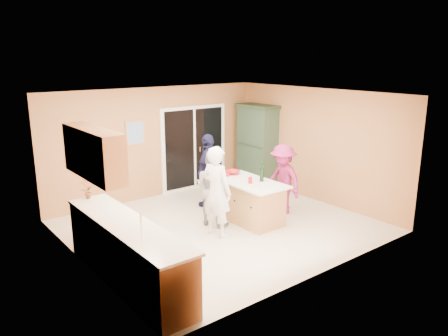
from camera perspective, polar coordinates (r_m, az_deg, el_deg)
floor at (r=8.78m, az=-0.37°, el=-7.57°), size 5.50×5.50×0.00m
ceiling at (r=8.17m, az=-0.40°, el=9.59°), size 5.50×5.00×0.10m
wall_back at (r=10.43m, az=-8.82°, el=3.27°), size 5.50×0.10×2.60m
wall_front at (r=6.65m, az=12.91°, el=-3.36°), size 5.50×0.10×2.60m
wall_left at (r=7.10m, az=-18.25°, el=-2.60°), size 0.10×5.00×2.60m
wall_right at (r=10.25m, az=11.89°, el=2.94°), size 0.10×5.00×2.60m
left_cabinet_run at (r=6.60m, az=-11.94°, el=-11.31°), size 0.65×3.05×1.24m
upper_cabinets at (r=6.84m, az=-16.68°, el=1.87°), size 0.35×1.60×0.75m
sliding_door at (r=10.99m, az=-3.91°, el=2.65°), size 1.90×0.07×2.10m
framed_picture at (r=10.10m, az=-11.55°, el=4.52°), size 0.46×0.04×0.56m
kitchen_island at (r=8.94m, az=3.26°, el=-4.49°), size 0.89×1.61×0.84m
green_hutch at (r=11.28m, az=4.35°, el=2.82°), size 0.60×1.14×2.10m
woman_white at (r=8.06m, az=-0.97°, el=-3.12°), size 0.55×0.71×1.72m
woman_grey at (r=8.65m, az=-1.54°, el=-2.59°), size 0.79×0.89×1.52m
woman_navy at (r=9.71m, az=-1.99°, el=-0.29°), size 1.04×0.79×1.64m
woman_magenta at (r=9.31m, az=7.68°, el=-1.50°), size 0.62×1.01×1.51m
serving_bowl at (r=9.32m, az=1.14°, el=-0.56°), size 0.40×0.40×0.07m
tulip_vase at (r=7.73m, az=-17.41°, el=-2.57°), size 0.21×0.16×0.36m
tumbler_near at (r=9.12m, az=0.45°, el=-0.74°), size 0.10×0.10×0.12m
tumbler_far at (r=8.65m, az=3.45°, el=-1.61°), size 0.10×0.10×0.12m
wine_bottle at (r=8.78m, az=4.95°, el=-0.83°), size 0.09×0.09×0.37m
white_plate at (r=8.43m, az=4.22°, el=-2.43°), size 0.26×0.26×0.01m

